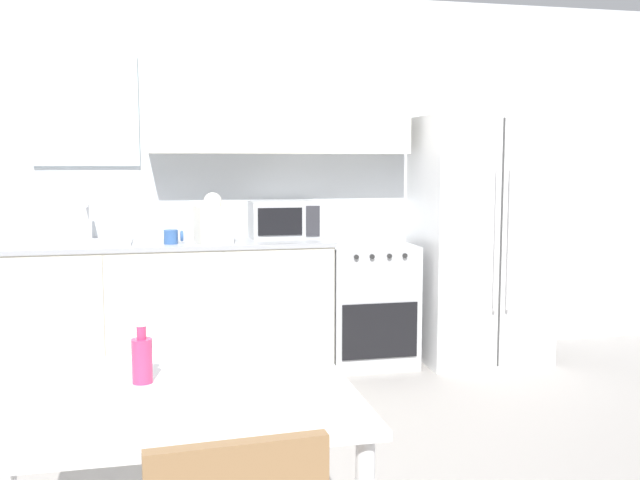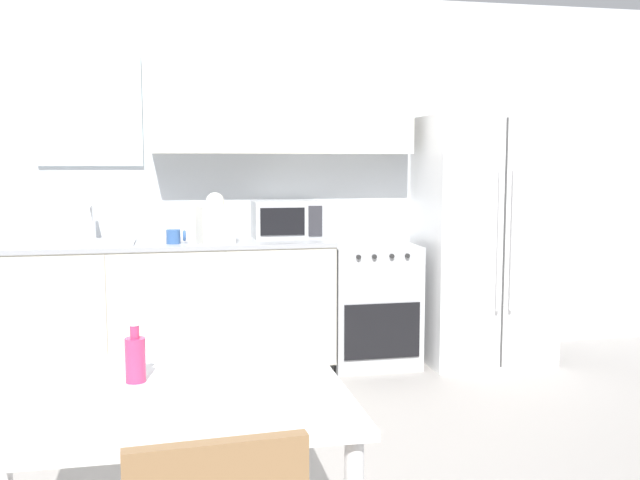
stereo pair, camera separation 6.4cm
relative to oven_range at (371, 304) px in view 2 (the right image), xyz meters
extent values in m
plane|color=gray|center=(-0.93, -1.61, -0.44)|extent=(12.00, 12.00, 0.00)
cube|color=silver|center=(-0.93, 0.33, 0.91)|extent=(12.00, 0.06, 2.70)
cube|color=silver|center=(-1.96, 0.29, 1.39)|extent=(0.71, 0.04, 0.76)
cube|color=beige|center=(-0.62, 0.14, 1.48)|extent=(1.86, 0.32, 0.77)
cube|color=#333333|center=(-1.45, 0.04, -0.40)|extent=(2.26, 0.52, 0.08)
cube|color=beige|center=(-1.45, 0.01, 0.05)|extent=(2.26, 0.58, 0.82)
cube|color=beige|center=(-2.21, -0.29, 0.05)|extent=(0.73, 0.01, 0.80)
cube|color=beige|center=(-1.45, -0.29, 0.05)|extent=(0.73, 0.01, 0.80)
cube|color=beige|center=(-0.70, -0.29, 0.05)|extent=(0.73, 0.01, 0.80)
cube|color=#9EA0A5|center=(-1.45, 0.01, 0.48)|extent=(2.29, 0.61, 0.03)
cube|color=#B7BABC|center=(0.00, 0.00, 0.00)|extent=(0.62, 0.60, 0.88)
cube|color=black|center=(0.00, -0.30, -0.13)|extent=(0.54, 0.01, 0.39)
cylinder|color=#262626|center=(-0.17, -0.31, 0.39)|extent=(0.03, 0.02, 0.03)
cylinder|color=#262626|center=(-0.06, -0.31, 0.39)|extent=(0.03, 0.02, 0.03)
cylinder|color=#262626|center=(0.06, -0.31, 0.39)|extent=(0.03, 0.02, 0.03)
cylinder|color=#262626|center=(0.17, -0.31, 0.39)|extent=(0.03, 0.02, 0.03)
cube|color=white|center=(0.85, -0.04, 0.46)|extent=(0.92, 0.69, 1.81)
cube|color=#3F3F3F|center=(0.85, -0.39, 0.46)|extent=(0.01, 0.01, 1.75)
cylinder|color=silver|center=(0.80, -0.42, 0.50)|extent=(0.02, 0.02, 1.00)
cylinder|color=silver|center=(0.90, -0.42, 0.50)|extent=(0.02, 0.02, 1.00)
cube|color=#B7BABC|center=(-1.96, 0.01, 0.50)|extent=(0.60, 0.41, 0.02)
cylinder|color=silver|center=(-1.96, 0.17, 0.63)|extent=(0.02, 0.02, 0.24)
cylinder|color=silver|center=(-1.96, 0.10, 0.74)|extent=(0.02, 0.14, 0.02)
cube|color=#B7BABC|center=(-0.60, 0.11, 0.62)|extent=(0.49, 0.33, 0.27)
cube|color=black|center=(-0.66, -0.06, 0.62)|extent=(0.31, 0.01, 0.19)
cube|color=#2D2D33|center=(-0.43, -0.06, 0.62)|extent=(0.10, 0.01, 0.21)
cylinder|color=#335999|center=(-1.41, -0.11, 0.54)|extent=(0.09, 0.09, 0.10)
torus|color=#335999|center=(-1.34, -0.11, 0.54)|extent=(0.02, 0.07, 0.07)
cube|color=silver|center=(-1.13, -0.13, 0.62)|extent=(0.26, 0.23, 0.25)
sphere|color=silver|center=(-1.13, -0.13, 0.77)|extent=(0.15, 0.15, 0.12)
cube|color=white|center=(-1.48, -2.65, 0.28)|extent=(1.25, 0.97, 0.03)
cylinder|color=white|center=(-2.05, -2.23, -0.09)|extent=(0.06, 0.06, 0.71)
cylinder|color=white|center=(-0.92, -2.23, -0.09)|extent=(0.06, 0.06, 0.71)
cylinder|color=#DB386B|center=(-1.54, -2.53, 0.37)|extent=(0.07, 0.07, 0.15)
cylinder|color=#DB386B|center=(-1.54, -2.53, 0.47)|extent=(0.03, 0.03, 0.04)
cylinder|color=white|center=(-1.54, -2.53, 0.50)|extent=(0.04, 0.04, 0.02)
camera|label=1|loc=(-1.47, -4.95, 1.04)|focal=40.00mm
camera|label=2|loc=(-1.41, -4.96, 1.04)|focal=40.00mm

